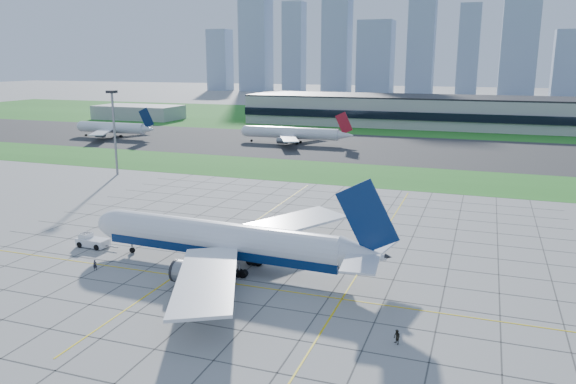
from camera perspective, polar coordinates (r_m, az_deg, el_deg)
name	(u,v)px	position (r m, az deg, el deg)	size (l,w,h in m)	color
ground	(237,279)	(92.08, -5.25, -8.78)	(1400.00, 1400.00, 0.00)	#9D9D98
grass_median	(358,174)	(174.62, 7.14, 1.80)	(700.00, 35.00, 0.04)	#23691E
asphalt_taxiway	(388,148)	(227.87, 10.15, 4.38)	(700.00, 75.00, 0.04)	#383838
grass_far	(420,121)	(336.06, 13.30, 7.05)	(700.00, 145.00, 0.04)	#23691E
apron_markings	(264,257)	(101.41, -2.41, -6.61)	(120.00, 130.00, 0.03)	#474744
terminal	(495,113)	(308.36, 20.30, 7.53)	(260.00, 43.00, 15.80)	#B7B7B2
service_block	(139,112)	(349.24, -14.93, 7.84)	(50.00, 25.00, 8.00)	#B7B7B2
light_mast	(114,122)	(178.51, -17.28, 6.81)	(2.50, 2.50, 25.60)	gray
city_skyline	(446,34)	(599.51, 15.73, 15.17)	(523.00, 32.40, 160.00)	#94A7C2
airliner	(224,240)	(95.61, -6.49, -4.92)	(55.53, 56.17, 17.47)	white
pushback_tug	(92,241)	(112.77, -19.33, -4.72)	(8.91, 3.37, 2.46)	white
crew_near	(95,265)	(100.36, -19.00, -7.04)	(0.65, 0.42, 1.77)	black
crew_far	(397,337)	(73.21, 11.00, -14.26)	(0.92, 0.72, 1.90)	black
distant_jet_0	(113,128)	(267.82, -17.34, 6.26)	(38.71, 42.66, 14.08)	white
distant_jet_1	(292,133)	(237.03, 0.45, 6.02)	(46.81, 42.66, 14.08)	white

